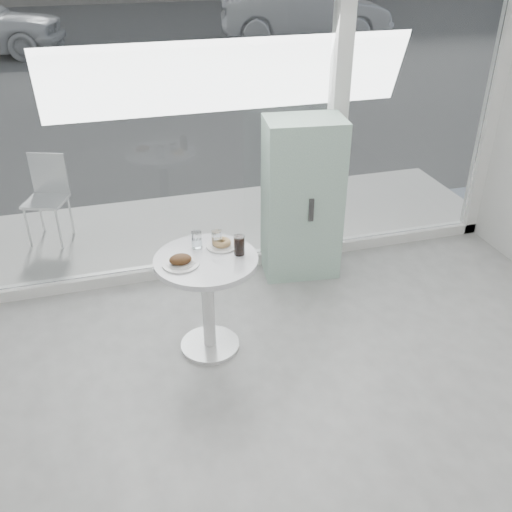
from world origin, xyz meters
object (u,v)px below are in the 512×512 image
object	(u,v)px
patio_chair	(47,192)
car_silver	(305,12)
mint_cabinet	(302,199)
plate_donut	(222,244)
plate_fritter	(181,261)
cola_glass	(239,245)
water_tumbler_b	(217,240)
water_tumbler_a	(197,241)
main_table	(207,285)

from	to	relation	value
patio_chair	car_silver	xyz separation A→B (m)	(6.33, 10.00, 0.21)
mint_cabinet	plate_donut	size ratio (longest dim) A/B	6.31
mint_cabinet	car_silver	xyz separation A→B (m)	(4.18, 11.19, 0.03)
plate_fritter	plate_donut	bearing A→B (deg)	27.30
cola_glass	water_tumbler_b	bearing A→B (deg)	129.26
water_tumbler_a	cola_glass	bearing A→B (deg)	-33.92
main_table	car_silver	bearing A→B (deg)	66.69
cola_glass	patio_chair	bearing A→B (deg)	123.46
car_silver	water_tumbler_a	world-z (taller)	car_silver
main_table	water_tumbler_b	xyz separation A→B (m)	(0.11, 0.14, 0.27)
mint_cabinet	water_tumbler_a	distance (m)	1.26
water_tumbler_a	cola_glass	world-z (taller)	cola_glass
car_silver	main_table	bearing A→B (deg)	168.52
mint_cabinet	patio_chair	size ratio (longest dim) A/B	1.69
mint_cabinet	patio_chair	bearing A→B (deg)	158.26
mint_cabinet	cola_glass	xyz separation A→B (m)	(-0.78, -0.88, 0.13)
plate_donut	cola_glass	world-z (taller)	cola_glass
plate_donut	main_table	bearing A→B (deg)	-138.03
mint_cabinet	main_table	bearing A→B (deg)	-132.37
mint_cabinet	cola_glass	distance (m)	1.18
patio_chair	plate_donut	size ratio (longest dim) A/B	3.74
patio_chair	main_table	bearing A→B (deg)	-40.05
car_silver	water_tumbler_b	size ratio (longest dim) A/B	37.10
mint_cabinet	water_tumbler_b	size ratio (longest dim) A/B	11.68
plate_fritter	water_tumbler_b	bearing A→B (deg)	31.62
plate_donut	water_tumbler_a	xyz separation A→B (m)	(-0.17, 0.04, 0.03)
patio_chair	cola_glass	size ratio (longest dim) A/B	5.89
plate_fritter	plate_donut	xyz separation A→B (m)	(0.32, 0.16, -0.01)
plate_fritter	water_tumbler_a	xyz separation A→B (m)	(0.15, 0.20, 0.03)
car_silver	water_tumbler_a	bearing A→B (deg)	168.11
patio_chair	plate_fritter	size ratio (longest dim) A/B	3.32
cola_glass	plate_fritter	bearing A→B (deg)	-176.59
patio_chair	cola_glass	world-z (taller)	cola_glass
mint_cabinet	car_silver	world-z (taller)	car_silver
car_silver	water_tumbler_b	xyz separation A→B (m)	(-5.08, -11.92, 0.09)
main_table	water_tumbler_a	world-z (taller)	water_tumbler_a
plate_fritter	cola_glass	world-z (taller)	cola_glass
car_silver	plate_fritter	size ratio (longest dim) A/B	17.81
plate_fritter	main_table	bearing A→B (deg)	11.43
cola_glass	car_silver	bearing A→B (deg)	67.66
car_silver	cola_glass	world-z (taller)	car_silver
patio_chair	water_tumbler_b	xyz separation A→B (m)	(1.24, -1.92, 0.30)
main_table	plate_donut	world-z (taller)	plate_donut
main_table	mint_cabinet	size ratio (longest dim) A/B	0.55
main_table	water_tumbler_b	bearing A→B (deg)	51.71
patio_chair	plate_donut	bearing A→B (deg)	-35.40
car_silver	plate_donut	xyz separation A→B (m)	(-5.05, -11.93, 0.05)
main_table	car_silver	distance (m)	13.13
main_table	mint_cabinet	distance (m)	1.35
mint_cabinet	plate_fritter	world-z (taller)	mint_cabinet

